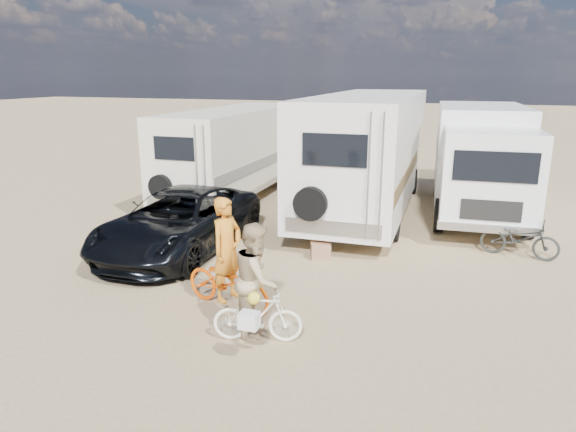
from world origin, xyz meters
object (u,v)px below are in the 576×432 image
(bike_man, at_px, (228,282))
(rider_woman, at_px, (257,289))
(bike_parked, at_px, (520,238))
(crate, at_px, (321,250))
(dark_suv, at_px, (179,221))
(bike_woman, at_px, (257,316))
(box_truck, at_px, (481,163))
(rv_main, at_px, (368,154))
(cooler, at_px, (333,230))
(rider_man, at_px, (227,259))
(rv_left, at_px, (234,154))

(bike_man, bearing_deg, rider_woman, -119.62)
(bike_parked, relative_size, crate, 3.89)
(bike_man, height_order, crate, bike_man)
(dark_suv, bearing_deg, bike_woman, -45.87)
(bike_man, bearing_deg, box_truck, -12.06)
(rv_main, distance_m, cooler, 3.55)
(box_truck, distance_m, rider_man, 9.61)
(box_truck, relative_size, dark_suv, 1.36)
(rv_left, relative_size, cooler, 13.60)
(bike_parked, bearing_deg, box_truck, 23.60)
(rv_main, xyz_separation_m, rider_man, (-1.13, -7.91, -0.84))
(bike_parked, bearing_deg, crate, 119.17)
(rider_man, bearing_deg, dark_suv, 59.91)
(rv_left, height_order, cooler, rv_left)
(rv_left, bearing_deg, cooler, -38.37)
(crate, bearing_deg, cooler, 93.07)
(rv_left, distance_m, cooler, 5.76)
(box_truck, xyz_separation_m, rider_woman, (-3.46, -9.48, -0.72))
(rv_main, bearing_deg, bike_woman, -91.88)
(dark_suv, relative_size, cooler, 9.21)
(crate, bearing_deg, rider_woman, -88.95)
(rider_man, xyz_separation_m, crate, (0.91, 3.18, -0.79))
(rv_main, distance_m, bike_woman, 9.01)
(rv_left, relative_size, dark_suv, 1.48)
(dark_suv, relative_size, rider_man, 2.75)
(box_truck, distance_m, bike_man, 9.65)
(dark_suv, bearing_deg, cooler, 32.48)
(bike_woman, bearing_deg, rv_left, 12.02)
(rv_left, xyz_separation_m, crate, (4.50, -5.03, -1.35))
(dark_suv, xyz_separation_m, rider_man, (2.53, -2.59, 0.23))
(dark_suv, bearing_deg, box_truck, 39.91)
(bike_parked, bearing_deg, bike_man, 141.29)
(rider_woman, relative_size, crate, 4.04)
(rv_main, distance_m, rider_woman, 8.95)
(rider_man, distance_m, cooler, 4.88)
(box_truck, relative_size, bike_parked, 4.10)
(bike_parked, relative_size, cooler, 3.05)
(dark_suv, relative_size, bike_parked, 3.02)
(box_truck, bearing_deg, crate, -127.23)
(box_truck, relative_size, rider_woman, 3.95)
(cooler, bearing_deg, bike_parked, -15.53)
(dark_suv, xyz_separation_m, bike_woman, (3.52, -3.59, -0.30))
(rv_left, relative_size, bike_parked, 4.46)
(rv_main, relative_size, bike_man, 5.01)
(rv_main, xyz_separation_m, rv_left, (-4.71, 0.31, -0.28))
(rv_main, bearing_deg, bike_man, -99.11)
(box_truck, bearing_deg, bike_man, -121.20)
(rider_man, bearing_deg, bike_man, 0.00)
(cooler, bearing_deg, rv_left, 126.30)
(rv_left, bearing_deg, crate, -48.44)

